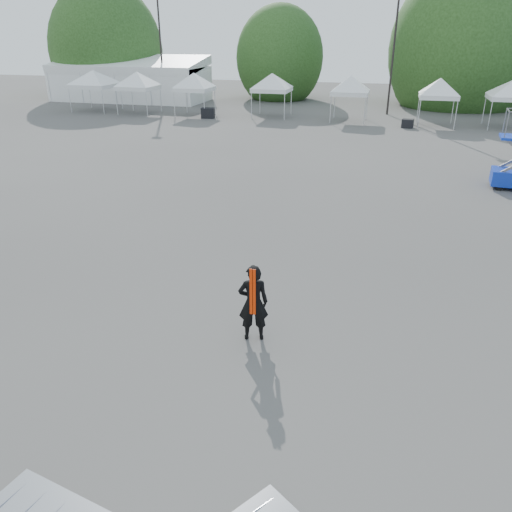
# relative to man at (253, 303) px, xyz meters

# --- Properties ---
(ground) EXTENTS (120.00, 120.00, 0.00)m
(ground) POSITION_rel_man_xyz_m (-0.98, 3.03, -0.90)
(ground) COLOR #474442
(ground) RESTS_ON ground
(marquee) EXTENTS (15.00, 6.25, 4.23)m
(marquee) POSITION_rel_man_xyz_m (-22.98, 38.03, 1.07)
(marquee) COLOR white
(marquee) RESTS_ON ground
(light_pole_west) EXTENTS (0.60, 0.25, 10.30)m
(light_pole_west) POSITION_rel_man_xyz_m (-18.98, 37.03, 4.87)
(light_pole_west) COLOR black
(light_pole_west) RESTS_ON ground
(light_pole_east) EXTENTS (0.60, 0.25, 9.80)m
(light_pole_east) POSITION_rel_man_xyz_m (2.02, 35.03, 4.61)
(light_pole_east) COLOR black
(light_pole_east) RESTS_ON ground
(tree_far_w) EXTENTS (4.80, 4.80, 7.30)m
(tree_far_w) POSITION_rel_man_xyz_m (-26.98, 41.03, 3.64)
(tree_far_w) COLOR #382314
(tree_far_w) RESTS_ON ground
(tree_mid_w) EXTENTS (4.16, 4.16, 6.33)m
(tree_mid_w) POSITION_rel_man_xyz_m (-8.98, 43.03, 3.03)
(tree_mid_w) COLOR #382314
(tree_mid_w) RESTS_ON ground
(tree_mid_e) EXTENTS (5.12, 5.12, 7.79)m
(tree_mid_e) POSITION_rel_man_xyz_m (8.02, 42.03, 3.94)
(tree_mid_e) COLOR #382314
(tree_mid_e) RESTS_ON ground
(tent_a) EXTENTS (4.68, 4.68, 3.88)m
(tent_a) POSITION_rel_man_xyz_m (-22.46, 30.73, 2.16)
(tent_a) COLOR silver
(tent_a) RESTS_ON ground
(tent_b) EXTENTS (4.08, 4.08, 3.88)m
(tent_b) POSITION_rel_man_xyz_m (-18.08, 30.13, 2.16)
(tent_b) COLOR silver
(tent_b) RESTS_ON ground
(tent_c) EXTENTS (3.87, 3.87, 3.88)m
(tent_c) POSITION_rel_man_xyz_m (-13.15, 30.25, 2.16)
(tent_c) COLOR silver
(tent_c) RESTS_ON ground
(tent_d) EXTENTS (4.04, 4.04, 3.88)m
(tent_d) POSITION_rel_man_xyz_m (-7.01, 31.39, 2.16)
(tent_d) COLOR silver
(tent_d) RESTS_ON ground
(tent_e) EXTENTS (3.84, 3.84, 3.88)m
(tent_e) POSITION_rel_man_xyz_m (-0.78, 30.68, 2.16)
(tent_e) COLOR silver
(tent_e) RESTS_ON ground
(tent_f) EXTENTS (3.75, 3.75, 3.88)m
(tent_f) POSITION_rel_man_xyz_m (5.51, 30.12, 2.16)
(tent_f) COLOR silver
(tent_f) RESTS_ON ground
(man) EXTENTS (0.75, 0.61, 1.80)m
(man) POSITION_rel_man_xyz_m (0.00, 0.00, 0.00)
(man) COLOR black
(man) RESTS_ON ground
(crate_west) EXTENTS (1.15, 0.98, 0.79)m
(crate_west) POSITION_rel_man_xyz_m (-11.73, 29.33, -0.51)
(crate_west) COLOR black
(crate_west) RESTS_ON ground
(crate_mid) EXTENTS (0.87, 0.73, 0.61)m
(crate_mid) POSITION_rel_man_xyz_m (3.59, 28.83, -0.60)
(crate_mid) COLOR black
(crate_mid) RESTS_ON ground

